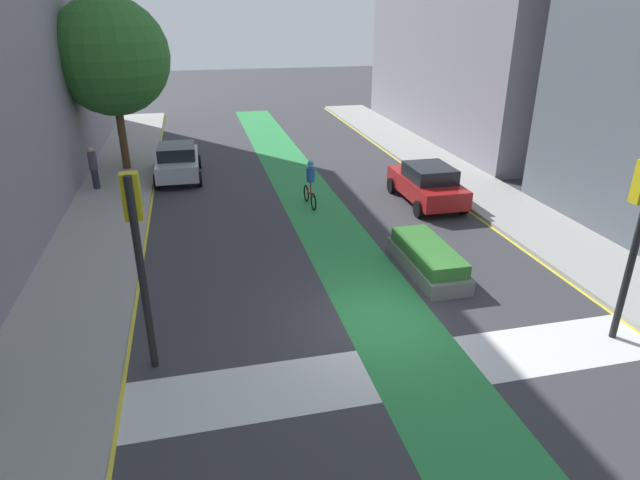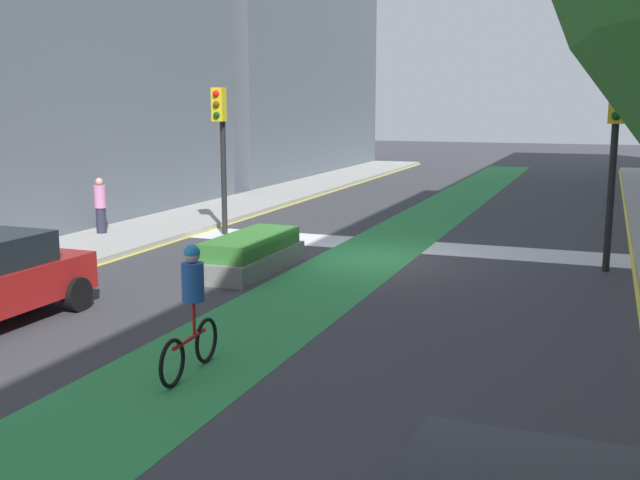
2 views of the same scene
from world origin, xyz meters
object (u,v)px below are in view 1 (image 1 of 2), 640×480
car_silver_left_far (178,161)px  pedestrian_sidewalk_left_a (94,167)px  cyclist_in_lane (310,183)px  median_planter (427,259)px  street_tree_near (111,57)px  traffic_signal_near_right (638,218)px  car_red_right_far (427,184)px  traffic_signal_near_left (137,237)px

car_silver_left_far → pedestrian_sidewalk_left_a: pedestrian_sidewalk_left_a is taller
cyclist_in_lane → median_planter: cyclist_in_lane is taller
street_tree_near → pedestrian_sidewalk_left_a: bearing=-108.1°
traffic_signal_near_right → car_red_right_far: (-0.48, 9.77, -2.19)m
car_red_right_far → cyclist_in_lane: cyclist_in_lane is taller
pedestrian_sidewalk_left_a → car_silver_left_far: bearing=19.9°
car_silver_left_far → car_red_right_far: 11.22m
pedestrian_sidewalk_left_a → car_red_right_far: bearing=-19.2°
traffic_signal_near_right → traffic_signal_near_left: 10.66m
street_tree_near → median_planter: bearing=-53.8°
street_tree_near → car_silver_left_far: bearing=-35.6°
car_silver_left_far → car_red_right_far: (9.63, -5.76, 0.00)m
cyclist_in_lane → median_planter: bearing=-71.2°
cyclist_in_lane → car_red_right_far: bearing=-8.3°
traffic_signal_near_right → cyclist_in_lane: bearing=115.9°
traffic_signal_near_left → street_tree_near: 16.17m
car_silver_left_far → street_tree_near: size_ratio=0.56×
car_red_right_far → pedestrian_sidewalk_left_a: (-13.01, 4.53, 0.26)m
traffic_signal_near_right → cyclist_in_lane: traffic_signal_near_right is taller
traffic_signal_near_left → pedestrian_sidewalk_left_a: size_ratio=2.42×
traffic_signal_near_right → car_red_right_far: 10.02m
traffic_signal_near_left → median_planter: size_ratio=1.25×
car_red_right_far → cyclist_in_lane: (-4.58, 0.67, 0.17)m
traffic_signal_near_right → street_tree_near: 21.43m
street_tree_near → car_red_right_far: bearing=-31.9°
pedestrian_sidewalk_left_a → median_planter: 14.70m
median_planter → car_silver_left_far: bearing=122.2°
cyclist_in_lane → traffic_signal_near_right: bearing=-64.1°
street_tree_near → median_planter: (9.61, -13.14, -4.80)m
cyclist_in_lane → pedestrian_sidewalk_left_a: pedestrian_sidewalk_left_a is taller
car_silver_left_far → pedestrian_sidewalk_left_a: bearing=-160.1°
pedestrian_sidewalk_left_a → median_planter: bearing=-43.9°
car_silver_left_far → street_tree_near: street_tree_near is taller
car_silver_left_far → traffic_signal_near_right: bearing=-56.9°
traffic_signal_near_left → car_red_right_far: traffic_signal_near_left is taller
car_red_right_far → street_tree_near: size_ratio=0.55×
pedestrian_sidewalk_left_a → median_planter: pedestrian_sidewalk_left_a is taller
traffic_signal_near_left → car_red_right_far: bearing=39.8°
car_red_right_far → pedestrian_sidewalk_left_a: pedestrian_sidewalk_left_a is taller
traffic_signal_near_left → car_red_right_far: (10.09, 8.42, -2.22)m
traffic_signal_near_right → pedestrian_sidewalk_left_a: size_ratio=2.39×
cyclist_in_lane → street_tree_near: (-7.46, 6.81, 4.23)m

